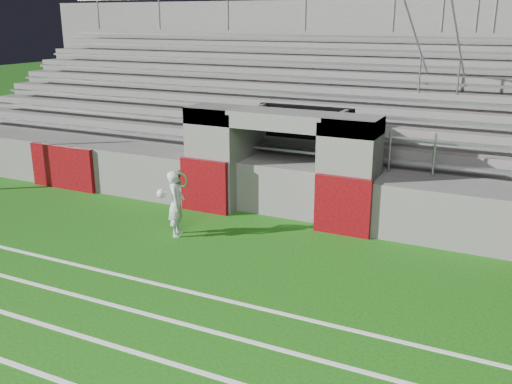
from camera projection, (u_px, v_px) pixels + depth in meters
The scene contains 4 objects.
ground at pixel (207, 268), 11.18m from camera, with size 90.00×90.00×0.00m, color #16510D.
stadium_structure at pixel (338, 127), 17.59m from camera, with size 26.00×8.48×5.42m.
goalkeeper_with_ball at pixel (176, 203), 12.67m from camera, with size 0.60×0.67×1.50m.
hose_coil at pixel (182, 179), 14.49m from camera, with size 0.48×0.14×0.50m.
Camera 1 is at (5.36, -8.79, 4.71)m, focal length 40.00 mm.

